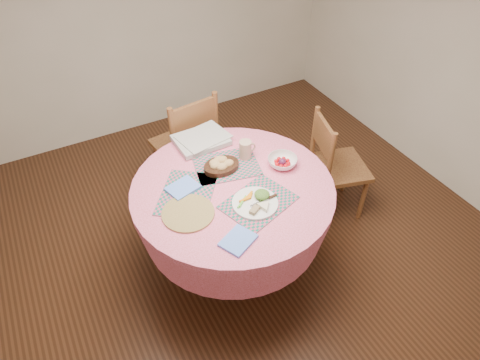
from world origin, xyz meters
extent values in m
plane|color=#331C0F|center=(0.00, 0.00, 0.00)|extent=(4.00, 4.00, 0.00)
cylinder|color=pink|center=(0.00, 0.00, 0.73)|extent=(1.24, 1.24, 0.04)
cone|color=pink|center=(0.00, 0.00, 0.56)|extent=(1.24, 1.24, 0.30)
cylinder|color=black|center=(0.00, 0.00, 0.22)|extent=(0.14, 0.14, 0.44)
cylinder|color=black|center=(0.00, 0.00, 0.03)|extent=(0.56, 0.56, 0.06)
cube|color=brown|center=(0.98, 0.13, 0.41)|extent=(0.48, 0.49, 0.04)
cylinder|color=brown|center=(1.09, -0.07, 0.21)|extent=(0.05, 0.05, 0.41)
cylinder|color=brown|center=(1.18, 0.25, 0.21)|extent=(0.05, 0.05, 0.41)
cylinder|color=brown|center=(0.79, 0.01, 0.21)|extent=(0.05, 0.05, 0.41)
cylinder|color=brown|center=(0.88, 0.33, 0.21)|extent=(0.05, 0.05, 0.41)
cylinder|color=brown|center=(0.77, 0.02, 0.64)|extent=(0.05, 0.05, 0.46)
cylinder|color=brown|center=(0.86, 0.34, 0.64)|extent=(0.05, 0.05, 0.46)
cube|color=brown|center=(0.82, 0.18, 0.73)|extent=(0.12, 0.32, 0.22)
cube|color=brown|center=(0.04, 0.90, 0.45)|extent=(0.49, 0.47, 0.04)
cylinder|color=brown|center=(0.20, 1.09, 0.23)|extent=(0.04, 0.04, 0.45)
cylinder|color=brown|center=(-0.16, 1.05, 0.23)|extent=(0.04, 0.04, 0.45)
cylinder|color=brown|center=(0.24, 0.76, 0.23)|extent=(0.04, 0.04, 0.45)
cylinder|color=brown|center=(-0.12, 0.71, 0.23)|extent=(0.04, 0.04, 0.45)
cylinder|color=brown|center=(0.24, 0.74, 0.70)|extent=(0.04, 0.04, 0.50)
cylinder|color=brown|center=(-0.11, 0.69, 0.70)|extent=(0.04, 0.04, 0.50)
cube|color=brown|center=(0.06, 0.71, 0.80)|extent=(0.36, 0.08, 0.24)
cube|color=#126755|center=(0.07, -0.19, 0.75)|extent=(0.47, 0.41, 0.01)
cube|color=#126755|center=(-0.27, 0.07, 0.75)|extent=(0.48, 0.50, 0.01)
cube|color=#126755|center=(0.06, 0.19, 0.75)|extent=(0.46, 0.38, 0.01)
cylinder|color=olive|center=(-0.33, -0.08, 0.76)|extent=(0.30, 0.30, 0.01)
cube|color=#6290FD|center=(-0.18, -0.39, 0.76)|extent=(0.22, 0.20, 0.01)
cube|color=#6290FD|center=(-0.28, 0.12, 0.76)|extent=(0.21, 0.18, 0.01)
cylinder|color=white|center=(0.04, -0.20, 0.76)|extent=(0.27, 0.27, 0.01)
ellipsoid|color=#32561D|center=(0.10, -0.21, 0.79)|extent=(0.12, 0.12, 0.04)
cylinder|color=beige|center=(0.03, -0.26, 0.78)|extent=(0.13, 0.13, 0.02)
cube|color=#947855|center=(-0.02, -0.23, 0.78)|extent=(0.07, 0.06, 0.02)
cube|color=silver|center=(0.06, -0.23, 0.77)|extent=(0.15, 0.02, 0.00)
cylinder|color=black|center=(0.01, 0.18, 0.77)|extent=(0.23, 0.23, 0.03)
ellipsoid|color=tan|center=(-0.03, 0.18, 0.81)|extent=(0.07, 0.06, 0.05)
ellipsoid|color=tan|center=(0.03, 0.21, 0.81)|extent=(0.07, 0.06, 0.05)
ellipsoid|color=tan|center=(0.05, 0.16, 0.81)|extent=(0.07, 0.06, 0.05)
ellipsoid|color=tan|center=(0.00, 0.15, 0.81)|extent=(0.07, 0.06, 0.05)
ellipsoid|color=tan|center=(0.01, 0.22, 0.81)|extent=(0.07, 0.06, 0.05)
ellipsoid|color=tan|center=(-0.02, 0.20, 0.81)|extent=(0.07, 0.06, 0.05)
cylinder|color=tan|center=(0.20, 0.21, 0.82)|extent=(0.08, 0.08, 0.12)
torus|color=tan|center=(0.24, 0.21, 0.82)|extent=(0.07, 0.01, 0.07)
imported|color=white|center=(0.37, 0.03, 0.78)|extent=(0.21, 0.21, 0.06)
sphere|color=red|center=(0.41, 0.03, 0.77)|extent=(0.03, 0.03, 0.03)
sphere|color=red|center=(0.40, 0.05, 0.77)|extent=(0.03, 0.03, 0.03)
sphere|color=red|center=(0.37, 0.07, 0.77)|extent=(0.03, 0.03, 0.03)
sphere|color=red|center=(0.34, 0.05, 0.77)|extent=(0.03, 0.03, 0.03)
sphere|color=red|center=(0.33, 0.03, 0.77)|extent=(0.03, 0.03, 0.03)
sphere|color=red|center=(0.34, 0.00, 0.77)|extent=(0.03, 0.03, 0.03)
sphere|color=red|center=(0.37, -0.01, 0.77)|extent=(0.03, 0.03, 0.03)
sphere|color=red|center=(0.40, 0.00, 0.77)|extent=(0.03, 0.03, 0.03)
sphere|color=#4C1538|center=(0.37, 0.03, 0.78)|extent=(0.05, 0.05, 0.05)
cube|color=silver|center=(0.01, 0.49, 0.77)|extent=(0.35, 0.28, 0.03)
cube|color=silver|center=(0.03, 0.49, 0.80)|extent=(0.36, 0.30, 0.01)
camera|label=1|loc=(-0.87, -1.69, 2.50)|focal=32.00mm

